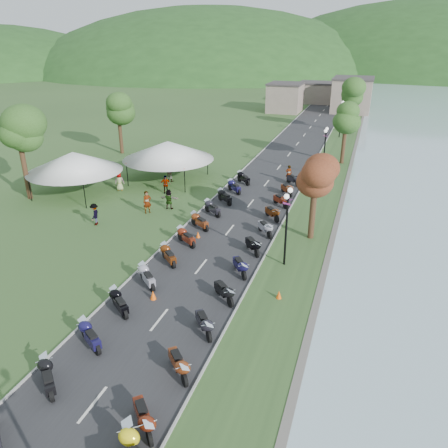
% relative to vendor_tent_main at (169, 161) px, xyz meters
% --- Properties ---
extents(road, '(7.00, 120.00, 0.02)m').
position_rel_vendor_tent_main_xyz_m(road, '(9.70, 8.06, -1.99)').
color(road, '#2C2C2F').
rests_on(road, ground).
extents(hills_backdrop, '(360.00, 120.00, 76.00)m').
position_rel_vendor_tent_main_xyz_m(hills_backdrop, '(9.70, 168.06, -2.00)').
color(hills_backdrop, '#285621').
rests_on(hills_backdrop, ground).
extents(far_building, '(18.00, 16.00, 5.00)m').
position_rel_vendor_tent_main_xyz_m(far_building, '(7.70, 53.06, 0.50)').
color(far_building, gray).
rests_on(far_building, ground).
extents(moto_row_left, '(2.60, 40.09, 1.10)m').
position_rel_vendor_tent_main_xyz_m(moto_row_left, '(7.44, -17.60, -1.45)').
color(moto_row_left, '#331411').
rests_on(moto_row_left, ground).
extents(moto_row_right, '(2.60, 33.16, 1.10)m').
position_rel_vendor_tent_main_xyz_m(moto_row_right, '(12.32, -12.90, -1.45)').
color(moto_row_right, '#331411').
rests_on(moto_row_right, ground).
extents(vendor_tent_main, '(6.08, 6.08, 4.00)m').
position_rel_vendor_tent_main_xyz_m(vendor_tent_main, '(0.00, 0.00, 0.00)').
color(vendor_tent_main, silver).
rests_on(vendor_tent_main, ground).
extents(vendor_tent_side, '(5.72, 5.72, 4.00)m').
position_rel_vendor_tent_main_xyz_m(vendor_tent_side, '(-6.25, -6.63, 0.00)').
color(vendor_tent_side, silver).
rests_on(vendor_tent_side, ground).
extents(tree_park_left, '(3.59, 3.59, 9.98)m').
position_rel_vendor_tent_main_xyz_m(tree_park_left, '(-9.68, -9.03, 2.99)').
color(tree_park_left, '#386625').
rests_on(tree_park_left, ground).
extents(tree_lakeside, '(2.61, 2.61, 7.24)m').
position_rel_vendor_tent_main_xyz_m(tree_lakeside, '(15.72, -9.31, 1.62)').
color(tree_lakeside, '#386625').
rests_on(tree_lakeside, ground).
extents(pedestrian_a, '(0.85, 0.86, 1.91)m').
position_rel_vendor_tent_main_xyz_m(pedestrian_a, '(2.12, -8.76, -2.00)').
color(pedestrian_a, slate).
rests_on(pedestrian_a, ground).
extents(pedestrian_b, '(1.02, 0.73, 1.89)m').
position_rel_vendor_tent_main_xyz_m(pedestrian_b, '(0.24, -0.32, -2.00)').
color(pedestrian_b, slate).
rests_on(pedestrian_b, ground).
extents(pedestrian_c, '(0.76, 1.21, 1.74)m').
position_rel_vendor_tent_main_xyz_m(pedestrian_c, '(-0.60, -12.26, -2.00)').
color(pedestrian_c, slate).
rests_on(pedestrian_c, ground).
extents(traffic_cone_near, '(0.36, 0.36, 0.56)m').
position_rel_vendor_tent_main_xyz_m(traffic_cone_near, '(8.50, -20.29, -1.72)').
color(traffic_cone_near, '#F2590C').
rests_on(traffic_cone_near, ground).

